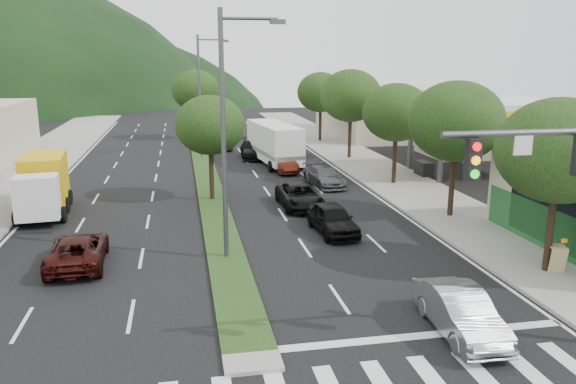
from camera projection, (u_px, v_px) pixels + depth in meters
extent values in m
plane|color=black|center=(251.00, 356.00, 15.72)|extent=(160.00, 160.00, 0.00)
cube|color=gray|center=(375.00, 169.00, 41.88)|extent=(5.00, 90.00, 0.15)
cube|color=gray|center=(9.00, 183.00, 37.21)|extent=(6.00, 90.00, 0.15)
cube|color=#1D3312|center=(205.00, 168.00, 42.46)|extent=(1.60, 56.00, 0.12)
cylinder|color=#47494C|center=(552.00, 132.00, 14.22)|extent=(6.00, 0.18, 0.18)
cube|color=black|center=(473.00, 160.00, 13.82)|extent=(0.35, 0.25, 1.05)
cube|color=silver|center=(481.00, 105.00, 39.06)|extent=(12.00, 8.00, 0.50)
cube|color=yellow|center=(481.00, 110.00, 39.14)|extent=(12.20, 8.20, 0.50)
cylinder|color=#47494C|center=(441.00, 150.00, 36.57)|extent=(0.36, 0.36, 4.60)
cylinder|color=#47494C|center=(551.00, 147.00, 38.03)|extent=(0.36, 0.36, 4.60)
cylinder|color=#47494C|center=(411.00, 140.00, 41.34)|extent=(0.36, 0.36, 4.60)
cylinder|color=#47494C|center=(509.00, 137.00, 42.81)|extent=(0.36, 0.36, 4.60)
cube|color=black|center=(424.00, 169.00, 39.36)|extent=(0.80, 1.60, 1.10)
cube|color=black|center=(527.00, 165.00, 40.83)|extent=(0.80, 1.60, 1.10)
cube|color=beige|center=(378.00, 111.00, 60.73)|extent=(10.00, 16.00, 5.20)
cylinder|color=black|center=(551.00, 225.00, 21.29)|extent=(0.28, 0.28, 3.64)
ellipsoid|color=black|center=(559.00, 150.00, 20.62)|extent=(4.60, 4.60, 3.91)
cylinder|color=black|center=(452.00, 179.00, 28.91)|extent=(0.28, 0.28, 3.81)
ellipsoid|color=black|center=(456.00, 121.00, 28.22)|extent=(4.80, 4.80, 4.08)
cylinder|color=black|center=(395.00, 156.00, 36.58)|extent=(0.28, 0.28, 3.58)
ellipsoid|color=black|center=(397.00, 112.00, 35.93)|extent=(4.40, 4.40, 3.74)
cylinder|color=black|center=(350.00, 134.00, 46.09)|extent=(0.28, 0.28, 3.92)
ellipsoid|color=black|center=(351.00, 96.00, 45.38)|extent=(5.00, 5.00, 4.25)
cylinder|color=black|center=(320.00, 122.00, 55.67)|extent=(0.28, 0.28, 3.70)
ellipsoid|color=black|center=(321.00, 92.00, 55.00)|extent=(4.60, 4.60, 3.91)
cylinder|color=black|center=(211.00, 170.00, 32.50)|extent=(0.28, 0.28, 3.36)
ellipsoid|color=black|center=(210.00, 125.00, 31.89)|extent=(4.00, 4.00, 3.40)
cylinder|color=black|center=(197.00, 120.00, 57.29)|extent=(0.28, 0.28, 3.81)
ellipsoid|color=black|center=(196.00, 90.00, 56.59)|extent=(4.80, 4.80, 4.08)
cylinder|color=#47494C|center=(223.00, 139.00, 22.21)|extent=(0.20, 0.20, 10.00)
cylinder|color=#47494C|center=(249.00, 19.00, 21.34)|extent=(2.20, 0.12, 0.12)
cube|color=#47494C|center=(278.00, 22.00, 21.57)|extent=(0.60, 0.25, 0.18)
cylinder|color=#47494C|center=(200.00, 97.00, 46.09)|extent=(0.20, 0.20, 10.00)
cylinder|color=#47494C|center=(211.00, 40.00, 45.22)|extent=(2.20, 0.12, 0.12)
cube|color=#47494C|center=(225.00, 41.00, 45.45)|extent=(0.60, 0.25, 0.18)
imported|color=#94969B|center=(460.00, 312.00, 16.87)|extent=(1.65, 4.25, 1.38)
imported|color=black|center=(78.00, 250.00, 22.48)|extent=(2.31, 4.70, 1.28)
imported|color=black|center=(333.00, 219.00, 26.64)|extent=(1.94, 4.24, 1.41)
imported|color=#49494E|center=(324.00, 176.00, 36.60)|extent=(2.32, 4.53, 1.26)
imported|color=#47150B|center=(284.00, 163.00, 41.05)|extent=(1.66, 4.03, 1.30)
imported|color=black|center=(299.00, 196.00, 31.33)|extent=(2.16, 4.62, 1.28)
imported|color=#4A4A4E|center=(223.00, 143.00, 51.35)|extent=(1.49, 3.62, 1.23)
imported|color=black|center=(253.00, 149.00, 46.93)|extent=(2.33, 5.11, 1.45)
cube|color=white|center=(37.00, 197.00, 27.50)|extent=(2.18, 1.69, 2.14)
cube|color=gold|center=(45.00, 181.00, 30.68)|extent=(2.53, 4.11, 2.89)
cube|color=black|center=(46.00, 205.00, 30.26)|extent=(2.40, 5.56, 0.28)
cylinder|color=black|center=(63.00, 215.00, 28.41)|extent=(0.36, 0.86, 0.84)
cylinder|color=black|center=(17.00, 218.00, 27.81)|extent=(0.36, 0.86, 0.84)
cylinder|color=black|center=(66.00, 205.00, 30.30)|extent=(0.36, 0.86, 0.84)
cylinder|color=black|center=(23.00, 208.00, 29.70)|extent=(0.36, 0.86, 0.84)
cylinder|color=black|center=(69.00, 197.00, 32.02)|extent=(0.36, 0.86, 0.84)
cylinder|color=black|center=(28.00, 200.00, 31.42)|extent=(0.36, 0.86, 0.84)
cube|color=silver|center=(274.00, 141.00, 43.92)|extent=(3.30, 8.48, 2.75)
cube|color=slate|center=(274.00, 150.00, 44.08)|extent=(3.36, 8.48, 0.32)
cylinder|color=black|center=(250.00, 153.00, 46.95)|extent=(0.42, 0.86, 0.83)
cylinder|color=black|center=(276.00, 152.00, 47.64)|extent=(0.42, 0.86, 0.83)
cylinder|color=black|center=(253.00, 155.00, 46.04)|extent=(0.42, 0.86, 0.83)
cylinder|color=black|center=(279.00, 153.00, 46.72)|extent=(0.42, 0.86, 0.83)
cylinder|color=black|center=(271.00, 166.00, 41.15)|extent=(0.42, 0.86, 0.83)
cylinder|color=black|center=(300.00, 165.00, 41.83)|extent=(0.42, 0.86, 0.83)
cube|color=tan|center=(558.00, 260.00, 21.29)|extent=(0.65, 0.41, 1.00)
cube|color=tan|center=(554.00, 256.00, 21.73)|extent=(0.65, 0.41, 1.00)
cube|color=tan|center=(557.00, 247.00, 21.40)|extent=(0.72, 0.63, 0.04)
cube|color=orange|center=(564.00, 241.00, 21.08)|extent=(0.22, 0.08, 0.16)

